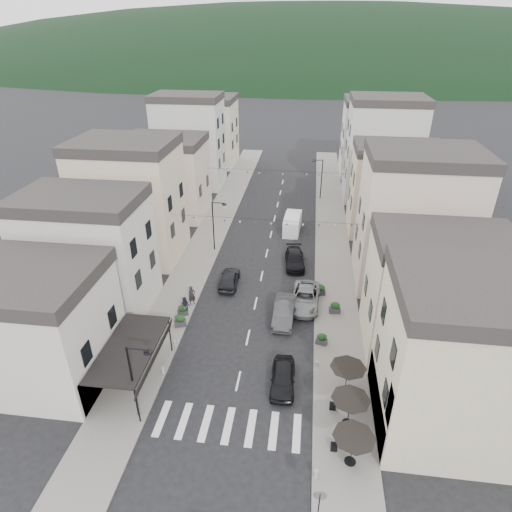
# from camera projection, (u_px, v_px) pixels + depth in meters

# --- Properties ---
(ground) EXTENTS (700.00, 700.00, 0.00)m
(ground) POSITION_uv_depth(u_px,v_px,m) (222.00, 452.00, 26.31)
(ground) COLOR black
(ground) RESTS_ON ground
(sidewalk_left) EXTENTS (4.00, 76.00, 0.12)m
(sidewalk_left) POSITION_uv_depth(u_px,v_px,m) (214.00, 227.00, 54.95)
(sidewalk_left) COLOR slate
(sidewalk_left) RESTS_ON ground
(sidewalk_right) EXTENTS (4.00, 76.00, 0.12)m
(sidewalk_right) POSITION_uv_depth(u_px,v_px,m) (332.00, 234.00, 53.27)
(sidewalk_right) COLOR slate
(sidewalk_right) RESTS_ON ground
(hill_backdrop) EXTENTS (640.00, 360.00, 70.00)m
(hill_backdrop) POSITION_uv_depth(u_px,v_px,m) (310.00, 61.00, 287.18)
(hill_backdrop) COLOR black
(hill_backdrop) RESTS_ON ground
(boutique_building) EXTENTS (12.00, 8.00, 8.00)m
(boutique_building) POSITION_uv_depth(u_px,v_px,m) (21.00, 330.00, 30.47)
(boutique_building) COLOR beige
(boutique_building) RESTS_ON ground
(bistro_building) EXTENTS (10.00, 8.00, 10.00)m
(bistro_building) POSITION_uv_depth(u_px,v_px,m) (468.00, 367.00, 25.77)
(bistro_building) COLOR #BDB296
(bistro_building) RESTS_ON ground
(boutique_awning) EXTENTS (3.77, 7.50, 3.28)m
(boutique_awning) POSITION_uv_depth(u_px,v_px,m) (133.00, 349.00, 29.97)
(boutique_awning) COLOR black
(boutique_awning) RESTS_ON ground
(buildings_row_left) EXTENTS (10.20, 54.16, 14.00)m
(buildings_row_left) POSITION_uv_depth(u_px,v_px,m) (170.00, 166.00, 57.82)
(buildings_row_left) COLOR beige
(buildings_row_left) RESTS_ON ground
(buildings_row_right) EXTENTS (10.20, 54.16, 14.50)m
(buildings_row_right) POSITION_uv_depth(u_px,v_px,m) (391.00, 176.00, 53.47)
(buildings_row_right) COLOR #BDB296
(buildings_row_right) RESTS_ON ground
(cafe_terrace) EXTENTS (2.50, 8.10, 2.53)m
(cafe_terrace) POSITION_uv_depth(u_px,v_px,m) (350.00, 402.00, 26.76)
(cafe_terrace) COLOR black
(cafe_terrace) RESTS_ON ground
(streetlamp_left_near) EXTENTS (1.70, 0.56, 6.00)m
(streetlamp_left_near) POSITION_uv_depth(u_px,v_px,m) (136.00, 375.00, 26.92)
(streetlamp_left_near) COLOR black
(streetlamp_left_near) RESTS_ON ground
(streetlamp_left_far) EXTENTS (1.70, 0.56, 6.00)m
(streetlamp_left_far) POSITION_uv_depth(u_px,v_px,m) (215.00, 221.00, 47.79)
(streetlamp_left_far) COLOR black
(streetlamp_left_far) RESTS_ON ground
(streetlamp_right_far) EXTENTS (1.70, 0.56, 6.00)m
(streetlamp_right_far) POSITION_uv_depth(u_px,v_px,m) (320.00, 175.00, 62.14)
(streetlamp_right_far) COLOR black
(streetlamp_right_far) RESTS_ON ground
(traffic_sign) EXTENTS (0.70, 0.07, 2.70)m
(traffic_sign) POSITION_uv_depth(u_px,v_px,m) (319.00, 500.00, 21.70)
(traffic_sign) COLOR black
(traffic_sign) RESTS_ON ground
(bollards) EXTENTS (11.66, 10.26, 0.60)m
(bollards) POSITION_uv_depth(u_px,v_px,m) (237.00, 382.00, 30.90)
(bollards) COLOR gray
(bollards) RESTS_ON ground
(bunting_near) EXTENTS (19.00, 0.28, 0.62)m
(bunting_near) POSITION_uv_depth(u_px,v_px,m) (263.00, 222.00, 42.73)
(bunting_near) COLOR black
(bunting_near) RESTS_ON ground
(bunting_far) EXTENTS (19.00, 0.28, 0.62)m
(bunting_far) POSITION_uv_depth(u_px,v_px,m) (277.00, 173.00, 56.64)
(bunting_far) COLOR black
(bunting_far) RESTS_ON ground
(parked_car_a) EXTENTS (1.83, 4.35, 1.47)m
(parked_car_a) POSITION_uv_depth(u_px,v_px,m) (283.00, 378.00, 30.81)
(parked_car_a) COLOR black
(parked_car_a) RESTS_ON ground
(parked_car_b) EXTENTS (1.86, 5.05, 1.65)m
(parked_car_b) POSITION_uv_depth(u_px,v_px,m) (284.00, 311.00, 37.74)
(parked_car_b) COLOR #313133
(parked_car_b) RESTS_ON ground
(parked_car_c) EXTENTS (2.99, 5.79, 1.56)m
(parked_car_c) POSITION_uv_depth(u_px,v_px,m) (305.00, 298.00, 39.66)
(parked_car_c) COLOR gray
(parked_car_c) RESTS_ON ground
(parked_car_d) EXTENTS (2.51, 5.14, 1.44)m
(parked_car_d) POSITION_uv_depth(u_px,v_px,m) (295.00, 259.00, 46.23)
(parked_car_d) COLOR black
(parked_car_d) RESTS_ON ground
(parked_car_e) EXTENTS (1.89, 4.48, 1.51)m
(parked_car_e) POSITION_uv_depth(u_px,v_px,m) (229.00, 278.00, 42.69)
(parked_car_e) COLOR black
(parked_car_e) RESTS_ON ground
(delivery_van) EXTENTS (2.19, 4.94, 2.32)m
(delivery_van) POSITION_uv_depth(u_px,v_px,m) (292.00, 223.00, 53.51)
(delivery_van) COLOR silver
(delivery_van) RESTS_ON ground
(pedestrian_a) EXTENTS (0.84, 0.77, 1.92)m
(pedestrian_a) POSITION_uv_depth(u_px,v_px,m) (192.00, 296.00, 39.45)
(pedestrian_a) COLOR black
(pedestrian_a) RESTS_ON sidewalk_left
(pedestrian_b) EXTENTS (0.93, 0.73, 1.85)m
(pedestrian_b) POSITION_uv_depth(u_px,v_px,m) (185.00, 306.00, 38.02)
(pedestrian_b) COLOR #25212C
(pedestrian_b) RESTS_ON sidewalk_left
(planter_la) EXTENTS (1.14, 0.87, 1.14)m
(planter_la) POSITION_uv_depth(u_px,v_px,m) (180.00, 320.00, 36.82)
(planter_la) COLOR #2E2E30
(planter_la) RESTS_ON sidewalk_left
(planter_lb) EXTENTS (1.02, 0.81, 1.00)m
(planter_lb) POSITION_uv_depth(u_px,v_px,m) (183.00, 310.00, 38.22)
(planter_lb) COLOR #2D2D2F
(planter_lb) RESTS_ON sidewalk_left
(planter_ra) EXTENTS (1.01, 0.70, 1.03)m
(planter_ra) POSITION_uv_depth(u_px,v_px,m) (322.00, 339.00, 34.77)
(planter_ra) COLOR #333336
(planter_ra) RESTS_ON sidewalk_right
(planter_rb) EXTENTS (1.03, 0.64, 1.09)m
(planter_rb) POSITION_uv_depth(u_px,v_px,m) (335.00, 308.00, 38.53)
(planter_rb) COLOR #303033
(planter_rb) RESTS_ON sidewalk_right
(planter_rc) EXTENTS (1.05, 0.66, 1.11)m
(planter_rc) POSITION_uv_depth(u_px,v_px,m) (320.00, 290.00, 41.10)
(planter_rc) COLOR #28282A
(planter_rc) RESTS_ON sidewalk_right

